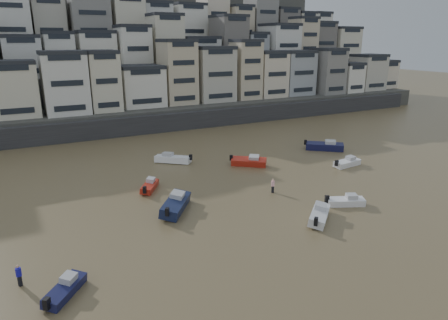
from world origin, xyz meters
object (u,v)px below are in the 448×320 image
boat_a (319,214)px  person_blue (19,275)px  boat_f (150,185)px  person_pink (273,186)px  boat_b (346,200)px  boat_e (249,161)px  boat_d (347,162)px  boat_j (65,288)px  boat_h (173,157)px  boat_c (176,203)px  boat_g (325,145)px

boat_a → person_blue: 27.22m
boat_f → person_pink: size_ratio=2.55×
boat_b → boat_e: bearing=120.9°
boat_d → person_blue: person_blue is taller
boat_j → boat_h: bearing=4.4°
boat_c → person_pink: boat_c is taller
boat_j → person_pink: person_pink is taller
boat_h → boat_j: (-18.28, -26.70, -0.20)m
boat_d → person_pink: person_pink is taller
boat_c → boat_b: bearing=-77.0°
boat_b → boat_j: bearing=-150.3°
boat_a → boat_c: (-12.00, 8.98, 0.16)m
boat_a → boat_h: bearing=61.6°
boat_c → boat_d: bearing=-47.2°
boat_a → boat_g: 27.66m
boat_g → boat_b: boat_g is taller
boat_h → boat_e: (9.18, -6.57, -0.04)m
boat_c → person_pink: size_ratio=3.73×
boat_a → boat_c: bearing=101.4°
person_pink → boat_j: bearing=-158.3°
boat_a → boat_d: bearing=-3.9°
boat_f → boat_c: 7.28m
person_blue → boat_f: bearing=45.1°
boat_c → boat_e: bearing=-20.3°
boat_d → boat_b: boat_d is taller
boat_j → boat_a: boat_a is taller
boat_h → person_pink: (6.23, -16.97, 0.08)m
boat_c → boat_b: size_ratio=1.45×
boat_h → boat_c: boat_c is taller
boat_h → boat_e: boat_h is taller
boat_j → boat_b: (29.47, 2.82, 0.02)m
boat_g → boat_f: bearing=-132.7°
boat_h → boat_c: size_ratio=0.89×
boat_d → boat_f: boat_d is taller
boat_d → person_pink: (-15.40, -3.61, 0.20)m
boat_g → boat_e: 15.60m
boat_g → person_pink: size_ratio=3.80×
boat_c → boat_b: (17.11, -7.39, -0.27)m
boat_c → person_blue: bearing=152.3°
boat_e → boat_b: bearing=-44.6°
boat_a → boat_e: (3.10, 18.91, 0.02)m
boat_j → boat_e: size_ratio=0.79×
boat_e → person_blue: (-30.27, -17.32, 0.12)m
boat_b → person_pink: person_pink is taller
boat_e → person_pink: person_pink is taller
person_blue → person_pink: size_ratio=1.00×
boat_c → boat_b: 18.64m
boat_j → boat_d: 42.08m
boat_j → boat_f: size_ratio=0.97×
boat_j → boat_d: size_ratio=0.88×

